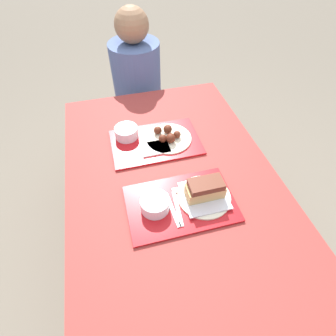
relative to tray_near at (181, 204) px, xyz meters
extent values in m
plane|color=#706656|center=(0.01, 0.15, -0.77)|extent=(12.00, 12.00, 0.00)
cube|color=maroon|center=(0.01, 0.15, -0.03)|extent=(0.95, 1.44, 0.04)
cylinder|color=maroon|center=(0.42, -0.49, -0.41)|extent=(0.07, 0.07, 0.72)
cylinder|color=maroon|center=(-0.41, 0.79, -0.41)|extent=(0.07, 0.07, 0.72)
cylinder|color=maroon|center=(0.42, 0.79, -0.41)|extent=(0.07, 0.07, 0.72)
cube|color=maroon|center=(0.01, 1.09, -0.33)|extent=(0.90, 0.28, 0.04)
cylinder|color=maroon|center=(-0.38, 1.09, -0.56)|extent=(0.06, 0.06, 0.42)
cylinder|color=maroon|center=(0.39, 1.09, -0.56)|extent=(0.06, 0.06, 0.42)
cube|color=#B21419|center=(0.00, 0.00, 0.00)|extent=(0.45, 0.29, 0.01)
cube|color=#B21419|center=(-0.02, 0.39, 0.00)|extent=(0.45, 0.29, 0.01)
cylinder|color=silver|center=(-0.11, 0.00, 0.03)|extent=(0.12, 0.12, 0.06)
cylinder|color=beige|center=(-0.11, 0.00, 0.06)|extent=(0.10, 0.10, 0.01)
cylinder|color=beige|center=(0.10, 0.00, 0.01)|extent=(0.22, 0.22, 0.01)
cube|color=silver|center=(0.10, 0.00, 0.02)|extent=(0.18, 0.18, 0.01)
cube|color=tan|center=(0.10, 0.00, 0.05)|extent=(0.16, 0.07, 0.06)
cube|color=brown|center=(0.10, 0.00, 0.09)|extent=(0.14, 0.08, 0.03)
cube|color=white|center=(-0.04, -0.02, 0.01)|extent=(0.03, 0.17, 0.00)
cube|color=white|center=(-0.02, -0.02, 0.01)|extent=(0.03, 0.17, 0.00)
cube|color=#A59E93|center=(0.00, 0.06, 0.01)|extent=(0.04, 0.03, 0.01)
cylinder|color=silver|center=(-0.15, 0.47, 0.03)|extent=(0.12, 0.12, 0.06)
cylinder|color=beige|center=(-0.15, 0.47, 0.06)|extent=(0.10, 0.10, 0.01)
cylinder|color=beige|center=(0.05, 0.39, 0.01)|extent=(0.23, 0.23, 0.01)
sphere|color=#562314|center=(0.09, 0.39, 0.03)|extent=(0.04, 0.04, 0.04)
sphere|color=#562314|center=(0.06, 0.43, 0.04)|extent=(0.04, 0.04, 0.04)
sphere|color=#562314|center=(0.01, 0.44, 0.03)|extent=(0.04, 0.04, 0.04)
sphere|color=#562314|center=(0.02, 0.37, 0.03)|extent=(0.04, 0.04, 0.04)
sphere|color=#562314|center=(0.05, 0.36, 0.04)|extent=(0.05, 0.05, 0.05)
cube|color=white|center=(-0.03, 0.34, 0.01)|extent=(0.14, 0.10, 0.01)
cylinder|color=#4C6093|center=(0.00, 1.09, -0.05)|extent=(0.33, 0.33, 0.52)
sphere|color=#936B4C|center=(0.00, 1.09, 0.32)|extent=(0.21, 0.21, 0.21)
camera|label=1|loc=(-0.21, -0.58, 0.91)|focal=28.00mm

